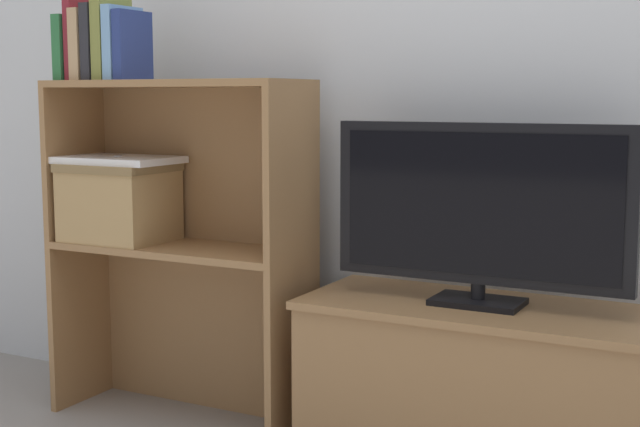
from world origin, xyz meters
The scene contains 14 objects.
wall_back centered at (0.00, 0.40, 1.20)m, with size 10.00×0.05×2.40m.
tv_stand centered at (0.42, 0.18, 0.22)m, with size 0.87×0.39×0.43m.
tv centered at (0.42, 0.18, 0.67)m, with size 0.75×0.14×0.45m.
bookshelf_lower_tier centered at (-0.46, 0.19, 0.32)m, with size 0.77×0.27×0.52m.
bookshelf_upper_tier centered at (-0.46, 0.19, 0.81)m, with size 0.77×0.27×0.47m.
book_forest centered at (-0.80, 0.10, 1.08)m, with size 0.03×0.14×0.19m.
book_maroon centered at (-0.76, 0.10, 1.11)m, with size 0.03×0.13×0.25m.
book_tan centered at (-0.73, 0.10, 1.09)m, with size 0.03×0.15×0.20m.
book_charcoal centered at (-0.69, 0.10, 1.10)m, with size 0.03×0.15×0.21m.
book_olive centered at (-0.65, 0.10, 1.11)m, with size 0.04×0.14×0.25m.
book_skyblue centered at (-0.61, 0.10, 1.09)m, with size 0.03×0.15×0.21m.
book_navy centered at (-0.58, 0.10, 1.09)m, with size 0.03×0.14×0.19m.
storage_basket_left centered at (-0.66, 0.12, 0.64)m, with size 0.30×0.24×0.23m.
laptop centered at (-0.66, 0.12, 0.76)m, with size 0.34×0.22×0.02m.
Camera 1 is at (1.07, -1.91, 0.94)m, focal length 50.00 mm.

